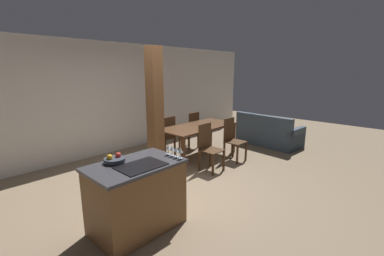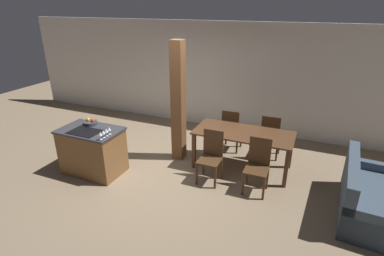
{
  "view_description": "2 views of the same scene",
  "coord_description": "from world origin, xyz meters",
  "px_view_note": "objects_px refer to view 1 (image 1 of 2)",
  "views": [
    {
      "loc": [
        -2.89,
        -3.09,
        2.04
      ],
      "look_at": [
        0.6,
        0.2,
        0.95
      ],
      "focal_mm": 24.0,
      "sensor_mm": 36.0,
      "label": 1
    },
    {
      "loc": [
        2.59,
        -4.49,
        3.09
      ],
      "look_at": [
        0.6,
        0.2,
        0.95
      ],
      "focal_mm": 28.0,
      "sensor_mm": 36.0,
      "label": 2
    }
  ],
  "objects_px": {
    "dining_table": "(199,130)",
    "dining_chair_near_left": "(209,147)",
    "dining_chair_near_right": "(233,139)",
    "couch": "(268,134)",
    "wine_glass_end": "(168,147)",
    "wine_glass_middle": "(176,150)",
    "fruit_bowl": "(114,159)",
    "timber_post": "(155,114)",
    "wine_glass_near": "(181,151)",
    "kitchen_island": "(137,196)",
    "dining_chair_far_left": "(166,136)",
    "dining_chair_far_right": "(191,130)",
    "wine_glass_far": "(172,148)"
  },
  "relations": [
    {
      "from": "dining_table",
      "to": "dining_chair_near_left",
      "type": "height_order",
      "value": "dining_chair_near_left"
    },
    {
      "from": "dining_chair_near_right",
      "to": "couch",
      "type": "xyz_separation_m",
      "value": [
        1.75,
        -0.0,
        -0.22
      ]
    },
    {
      "from": "wine_glass_end",
      "to": "couch",
      "type": "relative_size",
      "value": 0.08
    },
    {
      "from": "wine_glass_middle",
      "to": "fruit_bowl",
      "type": "bearing_deg",
      "value": 146.74
    },
    {
      "from": "wine_glass_end",
      "to": "timber_post",
      "type": "xyz_separation_m",
      "value": [
        0.78,
        1.24,
        0.22
      ]
    },
    {
      "from": "wine_glass_end",
      "to": "wine_glass_near",
      "type": "bearing_deg",
      "value": -90.0
    },
    {
      "from": "wine_glass_middle",
      "to": "dining_chair_near_right",
      "type": "bearing_deg",
      "value": 18.17
    },
    {
      "from": "kitchen_island",
      "to": "dining_chair_near_left",
      "type": "relative_size",
      "value": 1.19
    },
    {
      "from": "wine_glass_near",
      "to": "wine_glass_middle",
      "type": "height_order",
      "value": "same"
    },
    {
      "from": "dining_table",
      "to": "timber_post",
      "type": "height_order",
      "value": "timber_post"
    },
    {
      "from": "wine_glass_near",
      "to": "dining_chair_far_left",
      "type": "distance_m",
      "value": 2.85
    },
    {
      "from": "wine_glass_near",
      "to": "timber_post",
      "type": "height_order",
      "value": "timber_post"
    },
    {
      "from": "dining_chair_near_right",
      "to": "dining_table",
      "type": "bearing_deg",
      "value": 123.04
    },
    {
      "from": "dining_chair_far_right",
      "to": "wine_glass_far",
      "type": "bearing_deg",
      "value": 39.09
    },
    {
      "from": "kitchen_island",
      "to": "dining_chair_near_left",
      "type": "bearing_deg",
      "value": 15.69
    },
    {
      "from": "fruit_bowl",
      "to": "wine_glass_near",
      "type": "xyz_separation_m",
      "value": [
        0.66,
        -0.51,
        0.07
      ]
    },
    {
      "from": "fruit_bowl",
      "to": "wine_glass_far",
      "type": "bearing_deg",
      "value": -28.1
    },
    {
      "from": "wine_glass_end",
      "to": "dining_chair_near_right",
      "type": "relative_size",
      "value": 0.15
    },
    {
      "from": "wine_glass_middle",
      "to": "dining_table",
      "type": "relative_size",
      "value": 0.07
    },
    {
      "from": "wine_glass_end",
      "to": "fruit_bowl",
      "type": "bearing_deg",
      "value": 157.6
    },
    {
      "from": "kitchen_island",
      "to": "dining_chair_far_left",
      "type": "height_order",
      "value": "dining_chair_far_left"
    },
    {
      "from": "wine_glass_near",
      "to": "timber_post",
      "type": "relative_size",
      "value": 0.06
    },
    {
      "from": "wine_glass_end",
      "to": "dining_table",
      "type": "height_order",
      "value": "wine_glass_end"
    },
    {
      "from": "kitchen_island",
      "to": "dining_chair_near_right",
      "type": "xyz_separation_m",
      "value": [
        3.06,
        0.62,
        0.05
      ]
    },
    {
      "from": "wine_glass_near",
      "to": "dining_chair_near_left",
      "type": "xyz_separation_m",
      "value": [
        1.7,
        0.92,
        -0.51
      ]
    },
    {
      "from": "fruit_bowl",
      "to": "wine_glass_near",
      "type": "height_order",
      "value": "wine_glass_near"
    },
    {
      "from": "dining_chair_far_left",
      "to": "wine_glass_end",
      "type": "bearing_deg",
      "value": 49.6
    },
    {
      "from": "wine_glass_far",
      "to": "dining_table",
      "type": "height_order",
      "value": "wine_glass_far"
    },
    {
      "from": "wine_glass_end",
      "to": "dining_chair_far_right",
      "type": "relative_size",
      "value": 0.15
    },
    {
      "from": "dining_chair_far_right",
      "to": "wine_glass_middle",
      "type": "bearing_deg",
      "value": 40.16
    },
    {
      "from": "kitchen_island",
      "to": "dining_chair_far_right",
      "type": "distance_m",
      "value": 3.62
    },
    {
      "from": "dining_table",
      "to": "dining_chair_near_right",
      "type": "distance_m",
      "value": 0.8
    },
    {
      "from": "wine_glass_middle",
      "to": "dining_table",
      "type": "height_order",
      "value": "wine_glass_middle"
    },
    {
      "from": "wine_glass_middle",
      "to": "dining_chair_near_left",
      "type": "distance_m",
      "value": 1.96
    },
    {
      "from": "fruit_bowl",
      "to": "wine_glass_middle",
      "type": "xyz_separation_m",
      "value": [
        0.66,
        -0.43,
        0.07
      ]
    },
    {
      "from": "wine_glass_near",
      "to": "wine_glass_far",
      "type": "distance_m",
      "value": 0.16
    },
    {
      "from": "dining_chair_near_left",
      "to": "wine_glass_middle",
      "type": "bearing_deg",
      "value": -153.72
    },
    {
      "from": "fruit_bowl",
      "to": "timber_post",
      "type": "distance_m",
      "value": 1.76
    },
    {
      "from": "dining_chair_near_right",
      "to": "kitchen_island",
      "type": "bearing_deg",
      "value": -168.56
    },
    {
      "from": "fruit_bowl",
      "to": "dining_chair_far_left",
      "type": "relative_size",
      "value": 0.27
    },
    {
      "from": "wine_glass_end",
      "to": "dining_table",
      "type": "relative_size",
      "value": 0.07
    },
    {
      "from": "fruit_bowl",
      "to": "dining_table",
      "type": "bearing_deg",
      "value": 20.89
    },
    {
      "from": "wine_glass_end",
      "to": "dining_chair_near_right",
      "type": "bearing_deg",
      "value": 14.85
    },
    {
      "from": "wine_glass_middle",
      "to": "dining_chair_near_left",
      "type": "bearing_deg",
      "value": 26.28
    },
    {
      "from": "wine_glass_far",
      "to": "wine_glass_middle",
      "type": "bearing_deg",
      "value": -90.0
    },
    {
      "from": "timber_post",
      "to": "dining_chair_near_left",
      "type": "bearing_deg",
      "value": -31.47
    },
    {
      "from": "timber_post",
      "to": "dining_chair_near_right",
      "type": "bearing_deg",
      "value": -17.57
    },
    {
      "from": "fruit_bowl",
      "to": "timber_post",
      "type": "xyz_separation_m",
      "value": [
        1.44,
        0.97,
        0.29
      ]
    },
    {
      "from": "dining_chair_far_left",
      "to": "timber_post",
      "type": "height_order",
      "value": "timber_post"
    },
    {
      "from": "fruit_bowl",
      "to": "dining_chair_far_left",
      "type": "bearing_deg",
      "value": 36.14
    }
  ]
}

